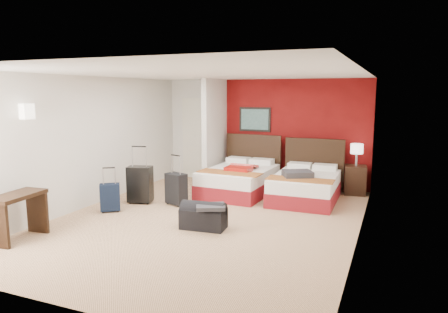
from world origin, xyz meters
The scene contains 17 objects.
ground centered at (0.00, 0.00, 0.00)m, with size 6.50×6.50×0.00m, color #D7AD84.
room_walls centered at (-1.40, 1.42, 1.26)m, with size 5.02×6.52×2.50m.
red_accent_panel centered at (0.75, 3.23, 1.25)m, with size 3.50×0.04×2.50m, color maroon.
partition_wall centered at (-1.00, 2.61, 1.25)m, with size 0.12×1.20×2.50m, color silver.
entry_door centered at (-1.75, 3.20, 1.02)m, with size 0.82×0.06×2.05m, color silver.
bed_left centered at (-0.15, 1.98, 0.28)m, with size 1.30×1.86×0.56m, color silver.
bed_right centered at (1.30, 1.95, 0.27)m, with size 1.24×1.78×0.53m, color white.
red_suitcase_open centered at (-0.05, 1.88, 0.60)m, with size 0.53×0.73×0.09m, color #A8150E.
jacket_bundle centered at (1.20, 1.65, 0.60)m, with size 0.55×0.44×0.13m, color #39383E.
nightstand centered at (2.19, 2.92, 0.31)m, with size 0.45×0.45×0.62m, color black.
table_lamp centered at (2.19, 2.92, 0.86)m, with size 0.27×0.27×0.48m, color silver.
suitcase_black centered at (-1.71, 0.52, 0.35)m, with size 0.47×0.30×0.71m, color black.
suitcase_charcoal centered at (-0.97, 0.66, 0.30)m, with size 0.40×0.25×0.60m, color black.
suitcase_navy centered at (-1.87, -0.23, 0.25)m, with size 0.36×0.22×0.49m, color black.
duffel_bag centered at (0.14, -0.43, 0.18)m, with size 0.72×0.38×0.36m, color black.
jacket_draped centered at (0.29, -0.48, 0.39)m, with size 0.45×0.38×0.06m, color #343539.
desk centered at (-2.20, -1.96, 0.35)m, with size 0.42×0.85×0.71m, color black.
Camera 1 is at (2.93, -6.29, 2.19)m, focal length 33.22 mm.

